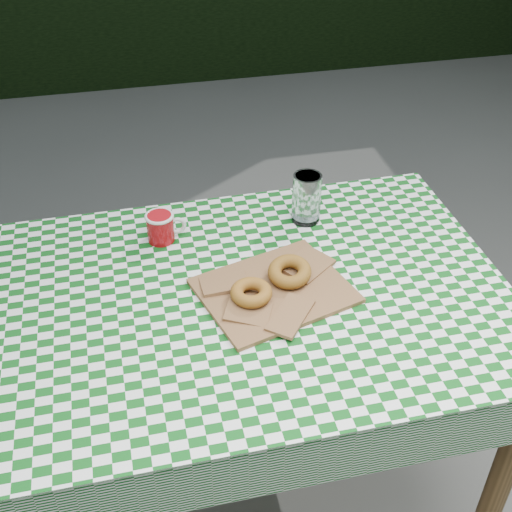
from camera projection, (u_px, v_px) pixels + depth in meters
The scene contains 8 objects.
ground at pixel (212, 435), 2.18m from camera, with size 60.00×60.00×0.00m, color #595853.
table at pixel (240, 402), 1.81m from camera, with size 1.27×0.85×0.75m, color #4F351B.
tablecloth at pixel (238, 297), 1.58m from camera, with size 1.29×0.87×0.01m, color #0C4F15.
paper_bag at pixel (274, 290), 1.58m from camera, with size 0.34×0.27×0.02m, color brown.
bagel_front at pixel (251, 293), 1.53m from camera, with size 0.10×0.10×0.03m, color brown.
bagel_back at pixel (290, 272), 1.59m from camera, with size 0.10×0.10×0.03m, color brown.
coffee_mug at pixel (160, 228), 1.73m from camera, with size 0.14×0.14×0.08m, color maroon, non-canonical shape.
drinking_glass at pixel (307, 198), 1.79m from camera, with size 0.08×0.08×0.14m, color white.
Camera 1 is at (-0.16, -1.37, 1.79)m, focal length 46.93 mm.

